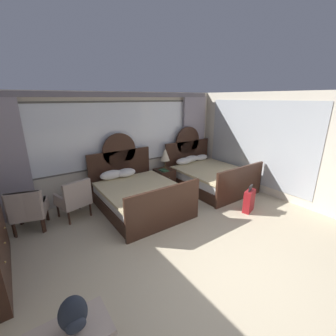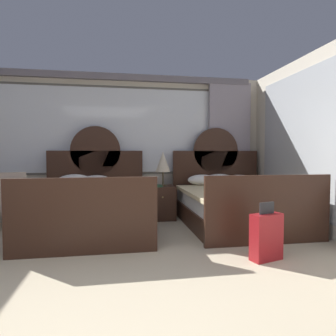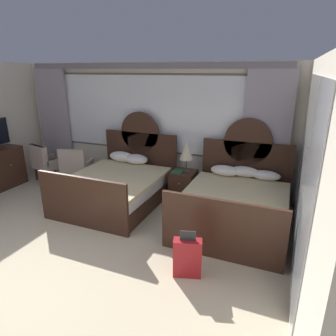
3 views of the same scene
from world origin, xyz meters
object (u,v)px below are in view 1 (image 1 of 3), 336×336
(table_lamp_on_nightstand, at_px, (165,154))
(luggage_bench, at_px, (70,336))
(armchair_by_window_centre, at_px, (28,209))
(armchair_by_window_left, at_px, (75,198))
(suitcase_on_floor, at_px, (249,201))
(nightstand_between_beds, at_px, (164,179))
(book_on_nightstand, at_px, (164,170))
(armchair_by_window_right, at_px, (28,209))
(bed_near_window, at_px, (139,195))
(bed_near_mirror, at_px, (208,176))
(backpack_on_bench, at_px, (73,315))

(table_lamp_on_nightstand, distance_m, luggage_bench, 4.66)
(armchair_by_window_centre, relative_size, luggage_bench, 1.19)
(armchair_by_window_left, xyz_separation_m, suitcase_on_floor, (3.37, -2.01, -0.20))
(armchair_by_window_left, distance_m, luggage_bench, 3.07)
(suitcase_on_floor, bearing_deg, nightstand_between_beds, 110.98)
(book_on_nightstand, xyz_separation_m, armchair_by_window_right, (-3.28, -0.12, -0.15))
(book_on_nightstand, bearing_deg, luggage_bench, -135.73)
(table_lamp_on_nightstand, xyz_separation_m, armchair_by_window_centre, (-3.43, -0.25, -0.56))
(armchair_by_window_left, distance_m, suitcase_on_floor, 3.93)
(bed_near_window, distance_m, bed_near_mirror, 2.32)
(bed_near_window, xyz_separation_m, nightstand_between_beds, (1.17, 0.62, -0.05))
(luggage_bench, bearing_deg, backpack_on_bench, -9.00)
(bed_near_mirror, bearing_deg, luggage_bench, -149.77)
(luggage_bench, bearing_deg, table_lamp_on_nightstand, 44.19)
(armchair_by_window_centre, bearing_deg, table_lamp_on_nightstand, 4.09)
(luggage_bench, distance_m, backpack_on_bench, 0.25)
(nightstand_between_beds, xyz_separation_m, armchair_by_window_right, (-3.37, -0.22, 0.16))
(luggage_bench, distance_m, suitcase_on_floor, 4.23)
(backpack_on_bench, height_order, suitcase_on_floor, backpack_on_bench)
(book_on_nightstand, height_order, armchair_by_window_left, armchair_by_window_left)
(armchair_by_window_right, bearing_deg, nightstand_between_beds, 3.75)
(armchair_by_window_left, height_order, suitcase_on_floor, armchair_by_window_left)
(table_lamp_on_nightstand, height_order, armchair_by_window_centre, table_lamp_on_nightstand)
(bed_near_window, bearing_deg, luggage_bench, -129.20)
(nightstand_between_beds, relative_size, book_on_nightstand, 2.30)
(bed_near_window, height_order, armchair_by_window_centre, bed_near_window)
(backpack_on_bench, bearing_deg, armchair_by_window_left, 76.78)
(table_lamp_on_nightstand, bearing_deg, bed_near_mirror, -29.95)
(armchair_by_window_left, bearing_deg, suitcase_on_floor, -30.90)
(luggage_bench, height_order, backpack_on_bench, backpack_on_bench)
(bed_near_window, xyz_separation_m, armchair_by_window_right, (-2.21, 0.40, 0.12))
(nightstand_between_beds, relative_size, armchair_by_window_centre, 0.67)
(bed_near_window, distance_m, nightstand_between_beds, 1.32)
(armchair_by_window_left, bearing_deg, bed_near_mirror, -6.13)
(backpack_on_bench, bearing_deg, bed_near_mirror, 30.63)
(bed_near_window, relative_size, suitcase_on_floor, 3.34)
(suitcase_on_floor, bearing_deg, luggage_bench, -166.92)
(bed_near_mirror, xyz_separation_m, armchair_by_window_centre, (-4.54, 0.40, 0.11))
(armchair_by_window_left, relative_size, armchair_by_window_right, 1.00)
(armchair_by_window_right, bearing_deg, luggage_bench, -87.90)
(bed_near_mirror, xyz_separation_m, armchair_by_window_right, (-4.53, 0.39, 0.11))
(backpack_on_bench, bearing_deg, table_lamp_on_nightstand, 44.75)
(nightstand_between_beds, xyz_separation_m, book_on_nightstand, (-0.09, -0.10, 0.31))
(armchair_by_window_left, bearing_deg, backpack_on_bench, -103.22)
(bed_near_window, distance_m, armchair_by_window_left, 1.41)
(bed_near_window, height_order, backpack_on_bench, bed_near_window)
(table_lamp_on_nightstand, xyz_separation_m, luggage_bench, (-3.31, -3.22, -0.66))
(bed_near_window, height_order, bed_near_mirror, same)
(nightstand_between_beds, bearing_deg, table_lamp_on_nightstand, 29.59)
(bed_near_mirror, distance_m, luggage_bench, 5.12)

